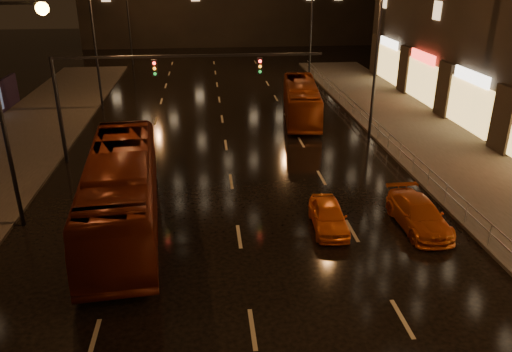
# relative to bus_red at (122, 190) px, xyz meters

# --- Properties ---
(ground) EXTENTS (140.00, 140.00, 0.00)m
(ground) POSITION_rel_bus_red_xyz_m (5.03, 8.41, -1.70)
(ground) COLOR black
(ground) RESTS_ON ground
(sidewalk_right) EXTENTS (7.00, 70.00, 0.15)m
(sidewalk_right) POSITION_rel_bus_red_xyz_m (18.53, 3.41, -1.63)
(sidewalk_right) COLOR #38332D
(sidewalk_right) RESTS_ON ground
(traffic_signal) EXTENTS (15.31, 0.32, 6.20)m
(traffic_signal) POSITION_rel_bus_red_xyz_m (-0.03, 8.41, 3.03)
(traffic_signal) COLOR black
(traffic_signal) RESTS_ON ground
(railing_right) EXTENTS (0.05, 56.00, 1.00)m
(railing_right) POSITION_rel_bus_red_xyz_m (15.23, 6.41, -0.81)
(railing_right) COLOR #99999E
(railing_right) RESTS_ON sidewalk_right
(bus_red) EXTENTS (3.92, 12.44, 3.41)m
(bus_red) POSITION_rel_bus_red_xyz_m (0.00, 0.00, 0.00)
(bus_red) COLOR #5F1C0D
(bus_red) RESTS_ON ground
(bus_curb) EXTENTS (3.58, 10.24, 2.79)m
(bus_curb) POSITION_rel_bus_red_xyz_m (11.03, 16.00, -0.31)
(bus_curb) COLOR #8A330D
(bus_curb) RESTS_ON ground
(taxi_near) EXTENTS (1.68, 3.70, 1.23)m
(taxi_near) POSITION_rel_bus_red_xyz_m (9.03, -1.24, -1.09)
(taxi_near) COLOR orange
(taxi_near) RESTS_ON ground
(taxi_far) EXTENTS (1.88, 4.45, 1.28)m
(taxi_far) POSITION_rel_bus_red_xyz_m (13.03, -1.59, -1.06)
(taxi_far) COLOR #C65212
(taxi_far) RESTS_ON ground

